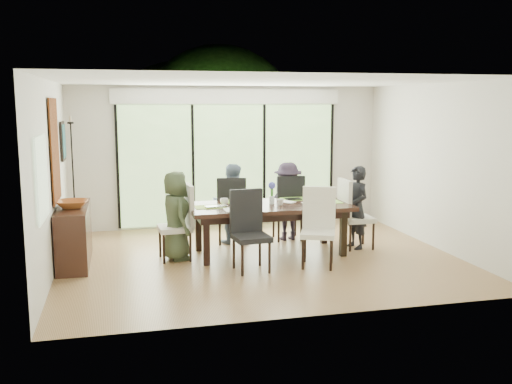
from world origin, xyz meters
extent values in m
cube|color=brown|center=(0.00, 0.00, -0.01)|extent=(6.00, 5.00, 0.01)
cube|color=white|center=(0.00, 0.00, 2.71)|extent=(6.00, 5.00, 0.01)
cube|color=beige|center=(0.00, 2.51, 1.35)|extent=(6.00, 0.02, 2.70)
cube|color=beige|center=(0.00, -2.51, 1.35)|extent=(6.00, 0.02, 2.70)
cube|color=silver|center=(-3.01, 0.00, 1.35)|extent=(0.02, 5.00, 2.70)
cube|color=beige|center=(3.01, 0.00, 1.35)|extent=(0.02, 5.00, 2.70)
cube|color=#598C3F|center=(0.00, 2.47, 1.20)|extent=(4.20, 0.02, 2.30)
cube|color=white|center=(0.00, 2.46, 2.50)|extent=(4.40, 0.06, 0.28)
cube|color=black|center=(-2.10, 2.46, 1.20)|extent=(0.05, 0.04, 2.30)
cube|color=black|center=(-0.70, 2.46, 1.20)|extent=(0.05, 0.04, 2.30)
cube|color=black|center=(0.70, 2.46, 1.20)|extent=(0.05, 0.04, 2.30)
cube|color=black|center=(2.10, 2.46, 1.20)|extent=(0.05, 0.04, 2.30)
cube|color=#8CAD7F|center=(-2.97, -1.20, 1.50)|extent=(0.02, 0.90, 1.00)
cube|color=#513A22|center=(0.00, 3.40, -0.05)|extent=(6.00, 1.80, 0.10)
cube|color=brown|center=(0.00, 4.20, 0.55)|extent=(6.00, 0.08, 0.06)
sphere|color=#14380F|center=(-1.80, 5.20, 1.44)|extent=(3.20, 3.20, 3.20)
sphere|color=#14380F|center=(0.40, 5.80, 1.80)|extent=(4.00, 4.00, 4.00)
sphere|color=#14380F|center=(2.20, 5.00, 1.26)|extent=(2.80, 2.80, 2.80)
sphere|color=#14380F|center=(-0.60, 6.50, 1.62)|extent=(3.60, 3.60, 3.60)
cube|color=black|center=(0.22, 0.24, 0.76)|extent=(2.54, 1.16, 0.06)
cube|color=black|center=(0.22, 0.24, 0.67)|extent=(2.33, 0.95, 0.11)
cube|color=black|center=(-0.86, -0.19, 0.36)|extent=(0.10, 0.10, 0.73)
cube|color=black|center=(1.30, -0.19, 0.36)|extent=(0.10, 0.10, 0.73)
cube|color=black|center=(-0.86, 0.67, 0.36)|extent=(0.10, 0.10, 0.73)
cube|color=black|center=(1.30, 0.67, 0.36)|extent=(0.10, 0.10, 0.73)
imported|color=#3C4931|center=(-1.26, 0.24, 0.68)|extent=(0.53, 0.71, 1.36)
imported|color=black|center=(1.70, 0.24, 0.68)|extent=(0.52, 0.70, 1.36)
imported|color=slate|center=(-0.23, 1.07, 0.68)|extent=(0.71, 0.53, 1.36)
imported|color=#281F2F|center=(0.77, 1.07, 0.68)|extent=(0.65, 0.43, 1.36)
cube|color=#8CAD3E|center=(-0.73, 0.24, 0.80)|extent=(0.47, 0.34, 0.01)
cube|color=#82C044|center=(1.17, 0.24, 0.80)|extent=(0.47, 0.34, 0.01)
cube|color=#80AF3E|center=(-0.23, 0.64, 0.80)|extent=(0.47, 0.34, 0.01)
cube|color=#79B13F|center=(0.77, 0.64, 0.80)|extent=(0.47, 0.34, 0.01)
cube|color=white|center=(-0.33, -0.06, 0.80)|extent=(0.47, 0.34, 0.01)
cube|color=black|center=(-0.13, 0.59, 0.81)|extent=(0.27, 0.19, 0.01)
cube|color=black|center=(0.72, 0.59, 0.80)|extent=(0.25, 0.18, 0.01)
cube|color=white|center=(0.92, 0.19, 0.80)|extent=(0.32, 0.23, 0.00)
cube|color=white|center=(-0.33, -0.06, 0.81)|extent=(0.27, 0.27, 0.03)
cube|color=#C16D16|center=(-0.33, -0.06, 0.83)|extent=(0.21, 0.21, 0.01)
cylinder|color=silver|center=(0.27, 0.29, 0.86)|extent=(0.08, 0.08, 0.13)
cylinder|color=#337226|center=(0.27, 0.29, 0.98)|extent=(0.04, 0.04, 0.17)
sphere|color=#5054C8|center=(0.27, 0.29, 1.09)|extent=(0.12, 0.12, 0.12)
imported|color=silver|center=(-0.63, 0.14, 0.81)|extent=(0.39, 0.29, 0.03)
imported|color=white|center=(-0.48, 0.39, 0.84)|extent=(0.15, 0.15, 0.10)
imported|color=white|center=(0.37, 0.14, 0.84)|extent=(0.14, 0.14, 0.10)
imported|color=white|center=(1.02, 0.34, 0.84)|extent=(0.14, 0.14, 0.10)
imported|color=white|center=(0.47, 0.29, 0.80)|extent=(0.27, 0.29, 0.02)
cube|color=black|center=(-2.76, 0.38, 0.43)|extent=(0.43, 1.54, 0.86)
imported|color=#984E21|center=(-2.76, 0.28, 0.92)|extent=(0.46, 0.46, 0.11)
cylinder|color=black|center=(-2.76, 0.73, 0.88)|extent=(0.10, 0.10, 0.04)
cylinder|color=black|center=(-2.76, 0.73, 1.49)|extent=(0.02, 0.02, 1.20)
cylinder|color=black|center=(-2.76, 0.73, 2.08)|extent=(0.10, 0.10, 0.03)
cylinder|color=silver|center=(-2.76, 0.73, 2.14)|extent=(0.03, 0.03, 0.10)
cube|color=brown|center=(-2.97, 0.40, 1.70)|extent=(0.02, 1.00, 1.50)
cube|color=black|center=(-2.97, 1.70, 1.75)|extent=(0.03, 0.55, 0.65)
cube|color=#164248|center=(-2.95, 1.70, 1.75)|extent=(0.01, 0.45, 0.55)
camera|label=1|loc=(-2.07, -8.32, 2.39)|focal=40.00mm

